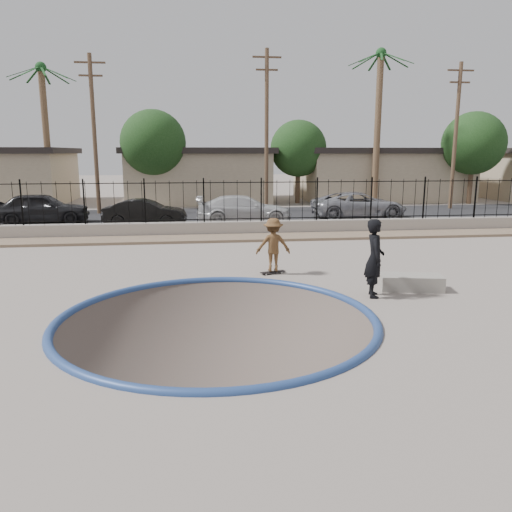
{
  "coord_description": "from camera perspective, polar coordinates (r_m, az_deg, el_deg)",
  "views": [
    {
      "loc": [
        -0.44,
        -11.35,
        3.56
      ],
      "look_at": [
        1.23,
        2.0,
        0.77
      ],
      "focal_mm": 35.0,
      "sensor_mm": 36.0,
      "label": 1
    }
  ],
  "objects": [
    {
      "name": "retaining_wall",
      "position": [
        21.9,
        -5.91,
        3.1
      ],
      "size": [
        42.0,
        0.45,
        0.6
      ],
      "primitive_type": "cube",
      "color": "gray",
      "rests_on": "ground"
    },
    {
      "name": "street_tree_left",
      "position": [
        34.46,
        -11.68,
        12.54
      ],
      "size": [
        4.32,
        4.32,
        6.36
      ],
      "color": "#473323",
      "rests_on": "ground"
    },
    {
      "name": "bowl_pit",
      "position": [
        10.96,
        -4.47,
        -7.27
      ],
      "size": [
        6.84,
        6.84,
        1.8
      ],
      "primitive_type": null,
      "color": "#52453E",
      "rests_on": "ground"
    },
    {
      "name": "house_east",
      "position": [
        40.55,
        13.91,
        9.15
      ],
      "size": [
        12.6,
        8.6,
        3.9
      ],
      "color": "tan",
      "rests_on": "ground"
    },
    {
      "name": "coping_ring",
      "position": [
        10.96,
        -4.47,
        -7.27
      ],
      "size": [
        7.04,
        7.04,
        0.2
      ],
      "primitive_type": "torus",
      "color": "navy",
      "rests_on": "ground"
    },
    {
      "name": "street_tree_right",
      "position": [
        38.61,
        23.61,
        11.71
      ],
      "size": [
        4.32,
        4.32,
        6.36
      ],
      "color": "#473323",
      "rests_on": "ground"
    },
    {
      "name": "car_a",
      "position": [
        27.58,
        -23.3,
        5.07
      ],
      "size": [
        4.72,
        2.21,
        1.56
      ],
      "primitive_type": "imported",
      "rotation": [
        0.0,
        0.0,
        1.65
      ],
      "color": "black",
      "rests_on": "street"
    },
    {
      "name": "rock_strip",
      "position": [
        20.86,
        -5.83,
        1.99
      ],
      "size": [
        42.0,
        1.6,
        0.11
      ],
      "primitive_type": "cube",
      "color": "#866F57",
      "rests_on": "ground"
    },
    {
      "name": "fence",
      "position": [
        21.76,
        -5.98,
        6.23
      ],
      "size": [
        40.0,
        0.04,
        1.8
      ],
      "color": "black",
      "rests_on": "retaining_wall"
    },
    {
      "name": "ground",
      "position": [
        23.82,
        -5.94,
        0.38
      ],
      "size": [
        120.0,
        120.0,
        2.2
      ],
      "primitive_type": "cube",
      "color": "gray",
      "rests_on": "ground"
    },
    {
      "name": "concrete_ledge",
      "position": [
        13.82,
        17.29,
        -2.89
      ],
      "size": [
        1.71,
        1.0,
        0.4
      ],
      "primitive_type": "cube",
      "rotation": [
        0.0,
        0.0,
        -0.2
      ],
      "color": "gray",
      "rests_on": "ground"
    },
    {
      "name": "utility_pole_left",
      "position": [
        30.88,
        -18.0,
        13.29
      ],
      "size": [
        1.7,
        0.24,
        9.0
      ],
      "color": "#473323",
      "rests_on": "ground"
    },
    {
      "name": "utility_pole_mid",
      "position": [
        30.71,
        1.22,
        14.33
      ],
      "size": [
        1.7,
        0.24,
        9.5
      ],
      "color": "#473323",
      "rests_on": "ground"
    },
    {
      "name": "car_c",
      "position": [
        25.47,
        -1.39,
        5.36
      ],
      "size": [
        4.85,
        2.05,
        1.4
      ],
      "primitive_type": "imported",
      "rotation": [
        0.0,
        0.0,
        1.55
      ],
      "color": "silver",
      "rests_on": "street"
    },
    {
      "name": "utility_pole_right",
      "position": [
        34.54,
        21.86,
        12.81
      ],
      "size": [
        1.7,
        0.24,
        9.0
      ],
      "color": "#473323",
      "rests_on": "ground"
    },
    {
      "name": "house_center",
      "position": [
        37.89,
        -6.55,
        9.26
      ],
      "size": [
        10.6,
        8.6,
        3.9
      ],
      "color": "tan",
      "rests_on": "ground"
    },
    {
      "name": "palm_right",
      "position": [
        35.8,
        13.89,
        17.44
      ],
      "size": [
        2.3,
        2.3,
        10.3
      ],
      "color": "brown",
      "rests_on": "ground"
    },
    {
      "name": "palm_mid",
      "position": [
        36.76,
        -23.1,
        15.71
      ],
      "size": [
        2.3,
        2.3,
        9.3
      ],
      "color": "brown",
      "rests_on": "ground"
    },
    {
      "name": "street_tree_mid",
      "position": [
        36.13,
        4.85,
        12.13
      ],
      "size": [
        3.96,
        3.96,
        5.83
      ],
      "color": "#473323",
      "rests_on": "ground"
    },
    {
      "name": "car_d",
      "position": [
        27.99,
        11.69,
        5.72
      ],
      "size": [
        5.22,
        2.58,
        1.43
      ],
      "primitive_type": "imported",
      "rotation": [
        0.0,
        0.0,
        1.61
      ],
      "color": "#919299",
      "rests_on": "street"
    },
    {
      "name": "skater",
      "position": [
        14.8,
        1.97,
        0.92
      ],
      "size": [
        1.04,
        0.62,
        1.58
      ],
      "primitive_type": "imported",
      "rotation": [
        0.0,
        0.0,
        3.11
      ],
      "color": "brown",
      "rests_on": "ground"
    },
    {
      "name": "car_b",
      "position": [
        25.03,
        -12.54,
        4.85
      ],
      "size": [
        4.06,
        1.76,
        1.3
      ],
      "primitive_type": "imported",
      "rotation": [
        0.0,
        0.0,
        1.47
      ],
      "color": "black",
      "rests_on": "street"
    },
    {
      "name": "skateboard",
      "position": [
        14.96,
        1.95,
        -1.84
      ],
      "size": [
        0.81,
        0.43,
        0.07
      ],
      "rotation": [
        0.0,
        0.0,
        0.32
      ],
      "color": "black",
      "rests_on": "ground"
    },
    {
      "name": "street",
      "position": [
        28.58,
        -6.22,
        4.54
      ],
      "size": [
        90.0,
        8.0,
        0.04
      ],
      "primitive_type": "cube",
      "color": "black",
      "rests_on": "ground"
    },
    {
      "name": "videographer",
      "position": [
        12.76,
        13.4,
        -0.24
      ],
      "size": [
        0.6,
        0.8,
        1.97
      ],
      "primitive_type": "imported",
      "rotation": [
        0.0,
        0.0,
        1.38
      ],
      "color": "black",
      "rests_on": "ground"
    }
  ]
}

